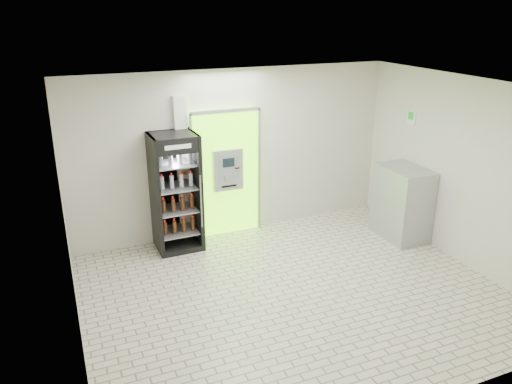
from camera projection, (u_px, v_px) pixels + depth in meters
ground at (294, 293)px, 7.40m from camera, size 6.00×6.00×0.00m
room_shell at (298, 175)px, 6.76m from camera, size 6.00×6.00×6.00m
atm_assembly at (226, 172)px, 9.01m from camera, size 1.30×0.24×2.33m
pillar at (183, 170)px, 8.71m from camera, size 0.22×0.11×2.60m
beverage_cooler at (176, 194)px, 8.49m from camera, size 0.78×0.73×2.04m
steel_cabinet at (402, 203)px, 9.00m from camera, size 0.67×0.99×1.32m
exit_sign at (411, 117)px, 8.95m from camera, size 0.02×0.22×0.26m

